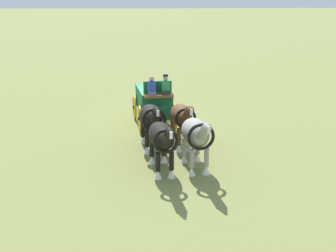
{
  "coord_description": "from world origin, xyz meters",
  "views": [
    {
      "loc": [
        22.89,
        -0.1,
        6.82
      ],
      "look_at": [
        4.39,
        0.56,
        1.2
      ],
      "focal_mm": 50.76,
      "sensor_mm": 36.0,
      "label": 1
    }
  ],
  "objects": [
    {
      "name": "show_wagon",
      "position": [
        0.16,
        0.02,
        1.22
      ],
      "size": [
        5.75,
        2.22,
        2.8
      ],
      "color": "#195B38",
      "rests_on": "ground"
    },
    {
      "name": "draft_horse_lead_off",
      "position": [
        6.34,
        0.26,
        1.33
      ],
      "size": [
        3.22,
        1.21,
        2.19
      ],
      "color": "black",
      "rests_on": "ground"
    },
    {
      "name": "draft_horse_lead_near",
      "position": [
        6.14,
        1.55,
        1.38
      ],
      "size": [
        2.99,
        1.27,
        2.26
      ],
      "color": "#9E998E",
      "rests_on": "ground"
    },
    {
      "name": "ground_plane",
      "position": [
        0.0,
        0.0,
        0.0
      ],
      "size": [
        220.0,
        220.0,
        0.0
      ],
      "primitive_type": "plane",
      "color": "olive"
    },
    {
      "name": "draft_horse_rear_off",
      "position": [
        3.75,
        -0.11,
        1.33
      ],
      "size": [
        2.96,
        1.27,
        2.2
      ],
      "color": "black",
      "rests_on": "ground"
    },
    {
      "name": "draft_horse_rear_near",
      "position": [
        3.59,
        1.18,
        1.33
      ],
      "size": [
        3.04,
        1.15,
        2.2
      ],
      "color": "brown",
      "rests_on": "ground"
    }
  ]
}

